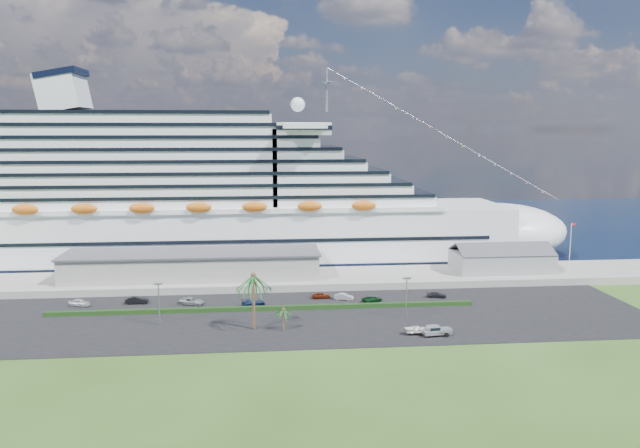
{
  "coord_description": "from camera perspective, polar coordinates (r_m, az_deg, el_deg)",
  "views": [
    {
      "loc": [
        -8.34,
        -109.38,
        37.17
      ],
      "look_at": [
        4.91,
        30.0,
        15.94
      ],
      "focal_mm": 35.0,
      "sensor_mm": 36.0,
      "label": 1
    }
  ],
  "objects": [
    {
      "name": "parked_car_3",
      "position": [
        134.15,
        -6.11,
        -7.14
      ],
      "size": [
        5.42,
        3.53,
        1.46
      ],
      "primitive_type": "imported",
      "rotation": [
        0.0,
        0.0,
        1.89
      ],
      "color": "#142447",
      "rests_on": "asphalt_lot"
    },
    {
      "name": "palm_short",
      "position": [
        116.85,
        -3.35,
        -8.05
      ],
      "size": [
        3.53,
        3.53,
        4.56
      ],
      "color": "#47301E",
      "rests_on": "ground"
    },
    {
      "name": "parked_car_1",
      "position": [
        140.55,
        -16.41,
        -6.69
      ],
      "size": [
        4.76,
        1.73,
        1.56
      ],
      "primitive_type": "imported",
      "rotation": [
        0.0,
        0.0,
        1.59
      ],
      "color": "black",
      "rests_on": "asphalt_lot"
    },
    {
      "name": "wharf",
      "position": [
        153.95,
        -2.18,
        -5.01
      ],
      "size": [
        240.0,
        20.0,
        1.8
      ],
      "primitive_type": "cube",
      "color": "gray",
      "rests_on": "ground"
    },
    {
      "name": "boat_trailer",
      "position": [
        116.72,
        8.92,
        -9.46
      ],
      "size": [
        5.35,
        3.38,
        1.55
      ],
      "color": "gray",
      "rests_on": "asphalt_lot"
    },
    {
      "name": "terminal_building",
      "position": [
        153.71,
        -11.55,
        -3.63
      ],
      "size": [
        61.0,
        15.0,
        6.3
      ],
      "color": "gray",
      "rests_on": "wharf"
    },
    {
      "name": "pickup_truck",
      "position": [
        116.55,
        10.59,
        -9.54
      ],
      "size": [
        5.46,
        2.58,
        1.85
      ],
      "color": "black",
      "rests_on": "asphalt_lot"
    },
    {
      "name": "parked_car_2",
      "position": [
        137.01,
        -11.66,
        -6.92
      ],
      "size": [
        5.99,
        4.31,
        1.52
      ],
      "primitive_type": "imported",
      "rotation": [
        0.0,
        0.0,
        1.2
      ],
      "color": "#999DA2",
      "rests_on": "asphalt_lot"
    },
    {
      "name": "asphalt_lot",
      "position": [
        126.25,
        -1.42,
        -8.47
      ],
      "size": [
        140.0,
        38.0,
        0.12
      ],
      "primitive_type": "cube",
      "color": "black",
      "rests_on": "ground"
    },
    {
      "name": "water",
      "position": [
        242.39,
        -3.4,
        -0.21
      ],
      "size": [
        420.0,
        160.0,
        0.02
      ],
      "primitive_type": "cube",
      "color": "black",
      "rests_on": "ground"
    },
    {
      "name": "parked_car_7",
      "position": [
        142.18,
        10.6,
        -6.37
      ],
      "size": [
        4.63,
        2.79,
        1.25
      ],
      "primitive_type": "imported",
      "rotation": [
        0.0,
        0.0,
        1.32
      ],
      "color": "#232228",
      "rests_on": "asphalt_lot"
    },
    {
      "name": "lamp_post_right",
      "position": [
        124.88,
        7.92,
        -6.23
      ],
      "size": [
        1.6,
        0.35,
        8.27
      ],
      "color": "gray",
      "rests_on": "asphalt_lot"
    },
    {
      "name": "flagpole",
      "position": [
        171.16,
        21.93,
        -1.73
      ],
      "size": [
        1.08,
        0.16,
        12.0
      ],
      "color": "silver",
      "rests_on": "wharf"
    },
    {
      "name": "port_shed",
      "position": [
        164.41,
        16.25,
        -3.22
      ],
      "size": [
        24.0,
        12.31,
        7.37
      ],
      "color": "gray",
      "rests_on": "wharf"
    },
    {
      "name": "parked_car_5",
      "position": [
        137.89,
        2.19,
        -6.66
      ],
      "size": [
        4.55,
        2.76,
        1.41
      ],
      "primitive_type": "imported",
      "rotation": [
        0.0,
        0.0,
        1.25
      ],
      "color": "#A2A4A9",
      "rests_on": "asphalt_lot"
    },
    {
      "name": "cruise_ship",
      "position": [
        175.08,
        -9.72,
        1.78
      ],
      "size": [
        191.0,
        38.0,
        54.0
      ],
      "color": "silver",
      "rests_on": "ground"
    },
    {
      "name": "palm_tall",
      "position": [
        116.79,
        -6.11,
        -5.28
      ],
      "size": [
        8.82,
        8.82,
        11.13
      ],
      "color": "#47301E",
      "rests_on": "ground"
    },
    {
      "name": "ground",
      "position": [
        115.82,
        -1.03,
        -10.1
      ],
      "size": [
        420.0,
        420.0,
        0.0
      ],
      "primitive_type": "plane",
      "color": "#324918",
      "rests_on": "ground"
    },
    {
      "name": "parked_car_6",
      "position": [
        136.82,
        4.8,
        -6.84
      ],
      "size": [
        5.01,
        3.68,
        1.26
      ],
      "primitive_type": "imported",
      "rotation": [
        0.0,
        0.0,
        1.96
      ],
      "color": "#0D3415",
      "rests_on": "asphalt_lot"
    },
    {
      "name": "parked_car_0",
      "position": [
        142.47,
        -21.13,
        -6.72
      ],
      "size": [
        4.83,
        3.0,
        1.53
      ],
      "primitive_type": "imported",
      "rotation": [
        0.0,
        0.0,
        1.29
      ],
      "color": "#BDBCBE",
      "rests_on": "asphalt_lot"
    },
    {
      "name": "hedge",
      "position": [
        130.61,
        -5.11,
        -7.68
      ],
      "size": [
        88.0,
        1.1,
        0.9
      ],
      "primitive_type": "cube",
      "color": "black",
      "rests_on": "asphalt_lot"
    },
    {
      "name": "parked_car_4",
      "position": [
        138.96,
        0.09,
        -6.54
      ],
      "size": [
        4.27,
        1.98,
        1.42
      ],
      "primitive_type": "imported",
      "rotation": [
        0.0,
        0.0,
        1.65
      ],
      "color": "#61200C",
      "rests_on": "asphalt_lot"
    },
    {
      "name": "lamp_post_left",
      "position": [
        123.2,
        -14.52,
        -6.63
      ],
      "size": [
        1.6,
        0.35,
        8.27
      ],
      "color": "gray",
      "rests_on": "asphalt_lot"
    }
  ]
}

